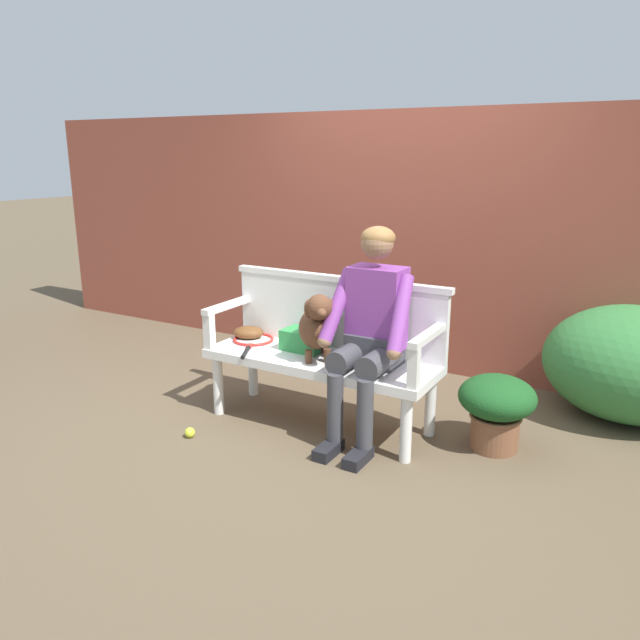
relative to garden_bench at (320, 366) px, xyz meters
name	(u,v)px	position (x,y,z in m)	size (l,w,h in m)	color
ground_plane	(320,423)	(0.00, 0.00, -0.41)	(40.00, 40.00, 0.00)	brown
brick_garden_fence	(411,241)	(0.00, 1.54, 0.64)	(8.00, 0.30, 2.10)	brown
hedge_bush_mid_right	(632,364)	(1.78, 1.12, -0.02)	(1.16, 0.97, 0.79)	#337538
garden_bench	(320,366)	(0.00, 0.00, 0.00)	(1.56, 0.53, 0.48)	white
bench_backrest	(337,312)	(0.00, 0.23, 0.32)	(1.60, 0.06, 0.50)	white
bench_armrest_left_end	(221,315)	(-0.74, -0.09, 0.27)	(0.06, 0.53, 0.28)	white
bench_armrest_right_end	(423,348)	(0.74, -0.09, 0.27)	(0.06, 0.53, 0.28)	white
person_seated	(371,326)	(0.37, -0.02, 0.33)	(0.56, 0.66, 1.35)	black
dog_on_bench	(317,326)	(0.01, -0.06, 0.29)	(0.38, 0.42, 0.46)	brown
tennis_racket	(253,341)	(-0.58, 0.05, 0.07)	(0.39, 0.57, 0.03)	red
baseball_glove	(248,332)	(-0.65, 0.10, 0.11)	(0.22, 0.17, 0.09)	brown
sports_bag	(304,340)	(-0.17, 0.08, 0.13)	(0.28, 0.20, 0.14)	#2D8E42
tennis_ball	(190,433)	(-0.62, -0.60, -0.38)	(0.07, 0.07, 0.07)	#CCDB33
potted_plant	(496,406)	(1.11, 0.23, -0.13)	(0.47, 0.47, 0.47)	brown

